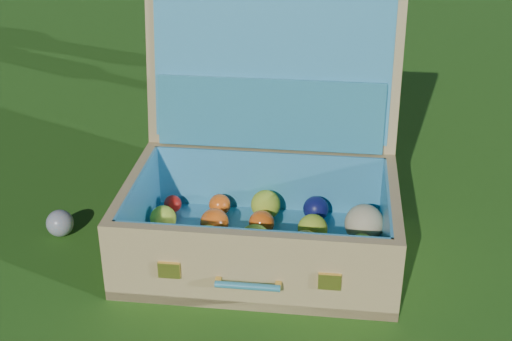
% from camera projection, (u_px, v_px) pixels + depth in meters
% --- Properties ---
extents(ground, '(60.00, 60.00, 0.00)m').
position_uv_depth(ground, '(235.00, 230.00, 1.91)').
color(ground, '#215114').
rests_on(ground, ground).
extents(stray_ball, '(0.07, 0.07, 0.07)m').
position_uv_depth(stray_ball, '(60.00, 223.00, 1.88)').
color(stray_ball, teal).
rests_on(stray_ball, ground).
extents(suitcase, '(0.77, 0.69, 0.64)m').
position_uv_depth(suitcase, '(267.00, 177.00, 1.79)').
color(suitcase, tan).
rests_on(suitcase, ground).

